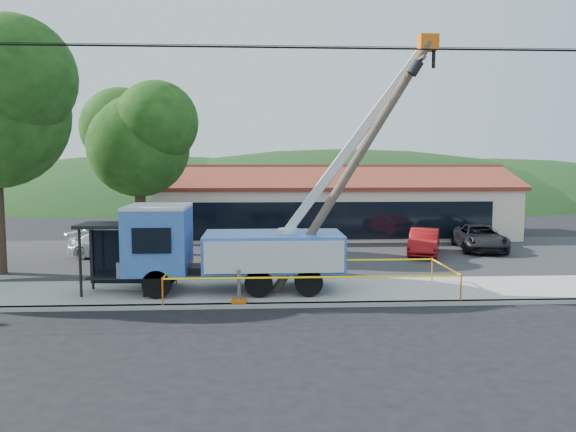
{
  "coord_description": "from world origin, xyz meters",
  "views": [
    {
      "loc": [
        -0.91,
        -16.45,
        4.96
      ],
      "look_at": [
        0.26,
        5.0,
        2.82
      ],
      "focal_mm": 35.0,
      "sensor_mm": 36.0,
      "label": 1
    }
  ],
  "objects_px": {
    "bus_shelter": "(118,241)",
    "car_white": "(114,260)",
    "car_red": "(424,256)",
    "car_dark": "(479,252)",
    "leaning_pole": "(359,156)",
    "utility_truck": "(229,244)",
    "car_silver": "(117,257)"
  },
  "relations": [
    {
      "from": "bus_shelter",
      "to": "car_white",
      "type": "distance_m",
      "value": 8.02
    },
    {
      "from": "car_red",
      "to": "car_dark",
      "type": "height_order",
      "value": "car_dark"
    },
    {
      "from": "leaning_pole",
      "to": "car_dark",
      "type": "relative_size",
      "value": 1.86
    },
    {
      "from": "leaning_pole",
      "to": "car_dark",
      "type": "bearing_deg",
      "value": 48.09
    },
    {
      "from": "car_dark",
      "to": "utility_truck",
      "type": "bearing_deg",
      "value": -136.79
    },
    {
      "from": "car_white",
      "to": "car_dark",
      "type": "relative_size",
      "value": 0.92
    },
    {
      "from": "bus_shelter",
      "to": "leaning_pole",
      "type": "bearing_deg",
      "value": 1.14
    },
    {
      "from": "utility_truck",
      "to": "car_white",
      "type": "distance_m",
      "value": 9.77
    },
    {
      "from": "bus_shelter",
      "to": "car_white",
      "type": "relative_size",
      "value": 0.6
    },
    {
      "from": "bus_shelter",
      "to": "car_white",
      "type": "xyz_separation_m",
      "value": [
        -2.09,
        7.47,
        -2.01
      ]
    },
    {
      "from": "bus_shelter",
      "to": "car_red",
      "type": "bearing_deg",
      "value": 32.41
    },
    {
      "from": "car_dark",
      "to": "car_red",
      "type": "bearing_deg",
      "value": -149.92
    },
    {
      "from": "car_silver",
      "to": "car_dark",
      "type": "bearing_deg",
      "value": -1.58
    },
    {
      "from": "utility_truck",
      "to": "bus_shelter",
      "type": "distance_m",
      "value": 4.02
    },
    {
      "from": "utility_truck",
      "to": "car_dark",
      "type": "xyz_separation_m",
      "value": [
        13.11,
        8.97,
        -1.86
      ]
    },
    {
      "from": "car_silver",
      "to": "utility_truck",
      "type": "bearing_deg",
      "value": -56.96
    },
    {
      "from": "leaning_pole",
      "to": "bus_shelter",
      "type": "bearing_deg",
      "value": 178.14
    },
    {
      "from": "utility_truck",
      "to": "car_silver",
      "type": "bearing_deg",
      "value": 126.29
    },
    {
      "from": "utility_truck",
      "to": "leaning_pole",
      "type": "relative_size",
      "value": 1.24
    },
    {
      "from": "leaning_pole",
      "to": "car_dark",
      "type": "xyz_separation_m",
      "value": [
        8.37,
        9.33,
        -5.11
      ]
    },
    {
      "from": "leaning_pole",
      "to": "bus_shelter",
      "type": "height_order",
      "value": "leaning_pole"
    },
    {
      "from": "car_silver",
      "to": "car_dark",
      "type": "xyz_separation_m",
      "value": [
        19.28,
        0.56,
        0.0
      ]
    },
    {
      "from": "utility_truck",
      "to": "leaning_pole",
      "type": "bearing_deg",
      "value": -4.36
    },
    {
      "from": "leaning_pole",
      "to": "car_white",
      "type": "height_order",
      "value": "leaning_pole"
    },
    {
      "from": "leaning_pole",
      "to": "car_red",
      "type": "height_order",
      "value": "leaning_pole"
    },
    {
      "from": "car_white",
      "to": "car_dark",
      "type": "height_order",
      "value": "car_dark"
    },
    {
      "from": "car_silver",
      "to": "car_white",
      "type": "xyz_separation_m",
      "value": [
        0.07,
        -1.01,
        0.0
      ]
    },
    {
      "from": "utility_truck",
      "to": "car_dark",
      "type": "distance_m",
      "value": 15.99
    },
    {
      "from": "bus_shelter",
      "to": "car_white",
      "type": "bearing_deg",
      "value": 108.6
    },
    {
      "from": "car_silver",
      "to": "car_red",
      "type": "bearing_deg",
      "value": -6.1
    },
    {
      "from": "bus_shelter",
      "to": "car_silver",
      "type": "bearing_deg",
      "value": 107.27
    },
    {
      "from": "leaning_pole",
      "to": "car_silver",
      "type": "bearing_deg",
      "value": 141.2
    }
  ]
}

